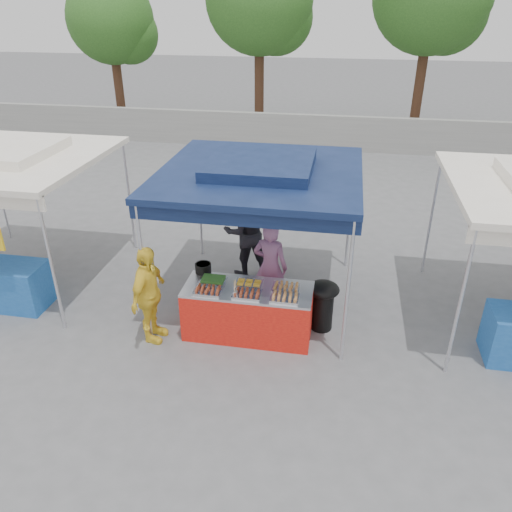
% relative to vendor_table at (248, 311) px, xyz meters
% --- Properties ---
extents(ground_plane, '(80.00, 80.00, 0.00)m').
position_rel_vendor_table_xyz_m(ground_plane, '(0.00, 0.10, -0.43)').
color(ground_plane, slate).
extents(back_wall, '(40.00, 0.25, 1.20)m').
position_rel_vendor_table_xyz_m(back_wall, '(0.00, 11.10, 0.17)').
color(back_wall, gray).
rests_on(back_wall, ground_plane).
extents(main_canopy, '(3.20, 3.20, 2.57)m').
position_rel_vendor_table_xyz_m(main_canopy, '(0.00, 1.07, 1.94)').
color(main_canopy, silver).
rests_on(main_canopy, ground_plane).
extents(neighbor_stall_left, '(3.20, 3.20, 2.57)m').
position_rel_vendor_table_xyz_m(neighbor_stall_left, '(-4.50, 0.67, 1.18)').
color(neighbor_stall_left, silver).
rests_on(neighbor_stall_left, ground_plane).
extents(tree_0, '(3.39, 3.31, 5.69)m').
position_rel_vendor_table_xyz_m(tree_0, '(-7.83, 13.45, 3.46)').
color(tree_0, '#482B1B').
rests_on(tree_0, ground_plane).
extents(tree_1, '(3.90, 3.90, 6.70)m').
position_rel_vendor_table_xyz_m(tree_1, '(-2.01, 13.42, 4.16)').
color(tree_1, '#482B1B').
rests_on(tree_1, ground_plane).
extents(vendor_table, '(2.00, 0.80, 0.85)m').
position_rel_vendor_table_xyz_m(vendor_table, '(0.00, 0.00, 0.00)').
color(vendor_table, red).
rests_on(vendor_table, ground_plane).
extents(food_tray_fl, '(0.42, 0.30, 0.07)m').
position_rel_vendor_table_xyz_m(food_tray_fl, '(-0.58, -0.24, 0.46)').
color(food_tray_fl, silver).
rests_on(food_tray_fl, vendor_table).
extents(food_tray_fm, '(0.42, 0.30, 0.07)m').
position_rel_vendor_table_xyz_m(food_tray_fm, '(0.03, -0.23, 0.46)').
color(food_tray_fm, silver).
rests_on(food_tray_fm, vendor_table).
extents(food_tray_fr, '(0.42, 0.30, 0.07)m').
position_rel_vendor_table_xyz_m(food_tray_fr, '(0.60, -0.23, 0.46)').
color(food_tray_fr, silver).
rests_on(food_tray_fr, vendor_table).
extents(food_tray_bl, '(0.42, 0.30, 0.07)m').
position_rel_vendor_table_xyz_m(food_tray_bl, '(-0.57, 0.09, 0.46)').
color(food_tray_bl, silver).
rests_on(food_tray_bl, vendor_table).
extents(food_tray_bm, '(0.42, 0.30, 0.07)m').
position_rel_vendor_table_xyz_m(food_tray_bm, '(0.00, 0.08, 0.46)').
color(food_tray_bm, silver).
rests_on(food_tray_bm, vendor_table).
extents(food_tray_br, '(0.42, 0.30, 0.07)m').
position_rel_vendor_table_xyz_m(food_tray_br, '(0.58, 0.06, 0.46)').
color(food_tray_br, silver).
rests_on(food_tray_br, vendor_table).
extents(cooking_pot, '(0.26, 0.26, 0.15)m').
position_rel_vendor_table_xyz_m(cooking_pot, '(-0.81, 0.37, 0.50)').
color(cooking_pot, black).
rests_on(cooking_pot, vendor_table).
extents(skewer_cup, '(0.08, 0.08, 0.10)m').
position_rel_vendor_table_xyz_m(skewer_cup, '(-0.14, -0.28, 0.47)').
color(skewer_cup, silver).
rests_on(skewer_cup, vendor_table).
extents(wok_burner, '(0.51, 0.51, 0.85)m').
position_rel_vendor_table_xyz_m(wok_burner, '(1.15, 0.37, 0.08)').
color(wok_burner, black).
rests_on(wok_burner, ground_plane).
extents(crate_left, '(0.50, 0.35, 0.30)m').
position_rel_vendor_table_xyz_m(crate_left, '(-0.30, 0.53, -0.27)').
color(crate_left, '#163EB4').
rests_on(crate_left, ground_plane).
extents(crate_right, '(0.49, 0.34, 0.29)m').
position_rel_vendor_table_xyz_m(crate_right, '(0.31, 0.53, -0.28)').
color(crate_right, '#163EB4').
rests_on(crate_right, ground_plane).
extents(crate_stacked, '(0.45, 0.31, 0.27)m').
position_rel_vendor_table_xyz_m(crate_stacked, '(0.31, 0.53, 0.00)').
color(crate_stacked, '#163EB4').
rests_on(crate_stacked, crate_right).
extents(vendor_woman, '(0.67, 0.50, 1.65)m').
position_rel_vendor_table_xyz_m(vendor_woman, '(0.23, 0.78, 0.40)').
color(vendor_woman, '#98618D').
rests_on(vendor_woman, ground_plane).
extents(helper_man, '(1.06, 0.95, 1.79)m').
position_rel_vendor_table_xyz_m(helper_man, '(-0.41, 1.94, 0.47)').
color(helper_man, black).
rests_on(helper_man, ground_plane).
extents(customer_person, '(0.49, 0.98, 1.61)m').
position_rel_vendor_table_xyz_m(customer_person, '(-1.46, -0.40, 0.38)').
color(customer_person, yellow).
rests_on(customer_person, ground_plane).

